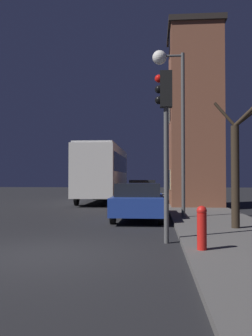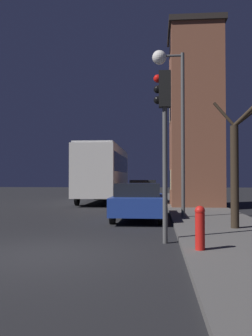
# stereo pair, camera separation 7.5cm
# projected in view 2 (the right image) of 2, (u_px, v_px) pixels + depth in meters

# --- Properties ---
(ground_plane) EXTENTS (120.00, 120.00, 0.00)m
(ground_plane) POSITION_uv_depth(u_px,v_px,m) (38.00, 254.00, 7.85)
(ground_plane) COLOR black
(brick_building) EXTENTS (2.96, 3.99, 9.88)m
(brick_building) POSITION_uv_depth(u_px,v_px,m) (195.00, 116.00, 20.84)
(brick_building) COLOR brown
(brick_building) RESTS_ON sidewalk
(streetlamp) EXTENTS (1.25, 0.55, 6.45)m
(streetlamp) POSITION_uv_depth(u_px,v_px,m) (169.00, 89.00, 14.46)
(streetlamp) COLOR #4C4C4C
(streetlamp) RESTS_ON sidewalk
(traffic_light) EXTENTS (0.43, 0.24, 4.26)m
(traffic_light) POSITION_uv_depth(u_px,v_px,m) (164.00, 119.00, 9.26)
(traffic_light) COLOR #4C4C4C
(traffic_light) RESTS_ON ground
(bare_tree) EXTENTS (1.52, 1.39, 3.94)m
(bare_tree) POSITION_uv_depth(u_px,v_px,m) (237.00, 164.00, 11.10)
(bare_tree) COLOR #2D2319
(bare_tree) RESTS_ON sidewalk
(bus) EXTENTS (2.45, 9.65, 3.69)m
(bus) POSITION_uv_depth(u_px,v_px,m) (104.00, 170.00, 25.09)
(bus) COLOR beige
(bus) RESTS_ON ground
(car_near_lane) EXTENTS (1.84, 4.76, 1.41)m
(car_near_lane) POSITION_uv_depth(u_px,v_px,m) (139.00, 201.00, 14.46)
(car_near_lane) COLOR navy
(car_near_lane) RESTS_ON ground
(car_mid_lane) EXTENTS (1.79, 4.74, 1.50)m
(car_mid_lane) POSITION_uv_depth(u_px,v_px,m) (144.00, 191.00, 23.64)
(car_mid_lane) COLOR olive
(car_mid_lane) RESTS_ON ground
(car_far_lane) EXTENTS (1.72, 3.95, 1.38)m
(car_far_lane) POSITION_uv_depth(u_px,v_px,m) (147.00, 188.00, 33.72)
(car_far_lane) COLOR black
(car_far_lane) RESTS_ON ground
(fire_hydrant) EXTENTS (0.21, 0.21, 0.91)m
(fire_hydrant) POSITION_uv_depth(u_px,v_px,m) (200.00, 227.00, 7.68)
(fire_hydrant) COLOR red
(fire_hydrant) RESTS_ON sidewalk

